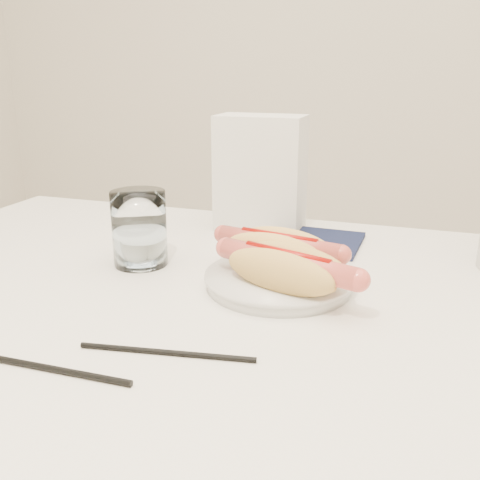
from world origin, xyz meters
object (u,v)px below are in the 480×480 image
(plate, at_px, (279,282))
(hotdog_right, at_px, (287,269))
(napkin_box, at_px, (261,174))
(water_glass, at_px, (139,228))
(hotdog_left, at_px, (279,249))
(table, at_px, (215,330))

(plate, bearing_deg, hotdog_right, -60.99)
(hotdog_right, bearing_deg, napkin_box, 131.16)
(napkin_box, bearing_deg, hotdog_right, -67.51)
(plate, bearing_deg, water_glass, 174.01)
(plate, height_order, hotdog_right, hotdog_right)
(hotdog_left, xyz_separation_m, napkin_box, (-0.09, 0.22, 0.06))
(hotdog_left, distance_m, water_glass, 0.22)
(water_glass, distance_m, napkin_box, 0.28)
(table, relative_size, plate, 6.06)
(plate, distance_m, water_glass, 0.23)
(table, height_order, napkin_box, napkin_box)
(table, relative_size, water_glass, 10.44)
(hotdog_left, distance_m, hotdog_right, 0.08)
(hotdog_left, relative_size, water_glass, 1.66)
(table, distance_m, hotdog_left, 0.15)
(hotdog_left, height_order, napkin_box, napkin_box)
(water_glass, relative_size, napkin_box, 0.55)
(table, bearing_deg, hotdog_right, 2.39)
(hotdog_right, distance_m, napkin_box, 0.33)
(table, distance_m, plate, 0.11)
(hotdog_right, xyz_separation_m, napkin_box, (-0.13, 0.30, 0.06))
(hotdog_left, bearing_deg, table, -117.82)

